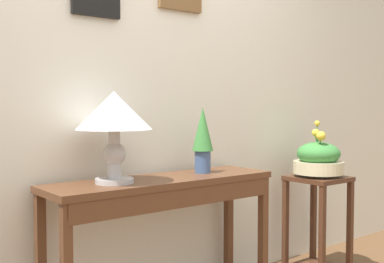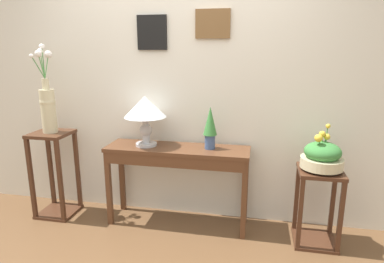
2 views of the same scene
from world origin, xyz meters
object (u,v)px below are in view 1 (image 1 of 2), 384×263
potted_plant_on_console (203,137)px  planter_bowl_wide_right (318,159)px  table_lamp (114,116)px  pedestal_stand_right (317,224)px  console_table (165,199)px

potted_plant_on_console → planter_bowl_wide_right: bearing=-6.5°
table_lamp → potted_plant_on_console: (0.59, 0.02, -0.13)m
pedestal_stand_right → planter_bowl_wide_right: 0.45m
console_table → potted_plant_on_console: potted_plant_on_console is taller
table_lamp → console_table: bearing=-4.5°
console_table → potted_plant_on_console: (0.30, 0.04, 0.32)m
potted_plant_on_console → pedestal_stand_right: size_ratio=0.57×
table_lamp → pedestal_stand_right: 1.71m
potted_plant_on_console → pedestal_stand_right: (0.94, -0.11, -0.64)m
pedestal_stand_right → potted_plant_on_console: bearing=173.5°
table_lamp → potted_plant_on_console: table_lamp is taller
potted_plant_on_console → pedestal_stand_right: 1.14m
table_lamp → planter_bowl_wide_right: size_ratio=1.21×
potted_plant_on_console → table_lamp: bearing=-178.0°
pedestal_stand_right → planter_bowl_wide_right: size_ratio=1.74×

